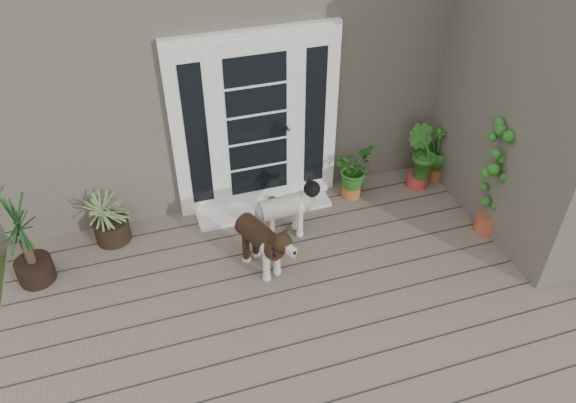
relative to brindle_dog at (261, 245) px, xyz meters
name	(u,v)px	position (x,y,z in m)	size (l,w,h in m)	color
deck	(341,336)	(0.49, -1.05, -0.38)	(6.20, 4.60, 0.12)	#6B5B4C
house_main	(230,25)	(0.49, 3.20, 1.11)	(7.40, 4.00, 3.10)	#665E54
house_wing	(565,99)	(3.39, 0.05, 1.11)	(1.60, 2.40, 3.10)	#665E54
door_unit	(256,123)	(0.29, 1.15, 0.75)	(1.90, 0.14, 2.15)	white
door_step	(264,207)	(0.29, 0.95, -0.30)	(1.60, 0.40, 0.05)	white
brindle_dog	(261,245)	(0.00, 0.00, 0.00)	(0.33, 0.78, 0.65)	#342013
white_dog	(284,214)	(0.38, 0.42, -0.02)	(0.32, 0.74, 0.62)	silver
spider_plant	(109,215)	(-1.46, 0.95, 0.02)	(0.64, 0.64, 0.69)	#8A9F62
yucca	(25,243)	(-2.26, 0.55, 0.18)	(0.70, 0.70, 1.01)	black
herb_a	(352,176)	(1.39, 0.88, -0.02)	(0.47, 0.47, 0.60)	#1A5A19
herb_b	(420,165)	(2.27, 0.82, -0.02)	(0.41, 0.41, 0.62)	#2C5F1B
herb_c	(436,156)	(2.57, 0.95, -0.01)	(0.40, 0.40, 0.62)	#1F5E1A
sapling	(501,176)	(2.62, -0.19, 0.43)	(0.44, 0.44, 1.51)	#1E4E16
clog_left	(275,206)	(0.42, 0.92, -0.28)	(0.14, 0.30, 0.09)	#15341B
clog_right	(295,202)	(0.67, 0.92, -0.29)	(0.12, 0.26, 0.08)	black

